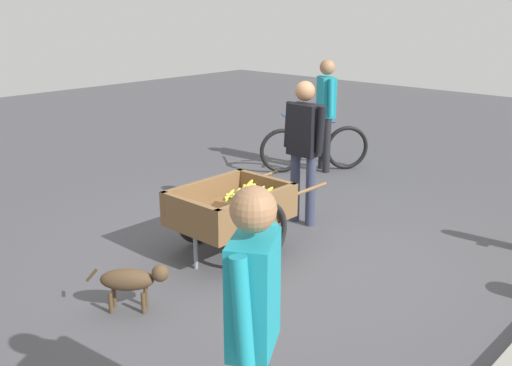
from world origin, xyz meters
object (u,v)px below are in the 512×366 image
Objects in this scene: bystander_person at (253,316)px; fruit_cart at (232,212)px; bicycle at (315,148)px; cyclist_person at (326,105)px; vendor_person at (304,140)px; dog at (132,280)px.

fruit_cart is at bearing -132.98° from bystander_person.
bicycle is 0.84× the size of bystander_person.
fruit_cart is 1.01× the size of cyclist_person.
vendor_person reaches higher than fruit_cart.
dog is at bearing 8.51° from fruit_cart.
fruit_cart is 3.32m from cyclist_person.
bystander_person is (0.64, 1.92, 0.70)m from dog.
bystander_person reaches higher than dog.
bicycle is 0.84× the size of cyclist_person.
cyclist_person is (-1.94, -1.11, 0.02)m from vendor_person.
bystander_person reaches higher than bicycle.
cyclist_person is 6.00m from bystander_person.
bicycle is (-1.82, -1.20, -0.61)m from vendor_person.
vendor_person is at bearing 29.80° from cyclist_person.
vendor_person is at bearing -175.17° from dog.
vendor_person is 2.58m from dog.
fruit_cart is 2.95m from bystander_person.
fruit_cart is 3.12× the size of dog.
dog is (1.34, 0.20, -0.17)m from fruit_cart.
cyclist_person is at bearing -163.36° from dog.
fruit_cart is 3.20m from bicycle.
bicycle is at bearing -161.82° from dog.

